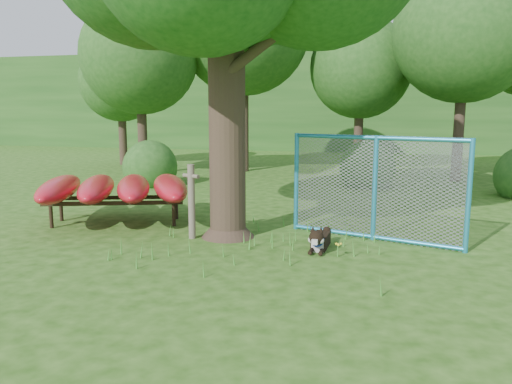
# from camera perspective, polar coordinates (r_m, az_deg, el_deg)

# --- Properties ---
(ground) EXTENTS (80.00, 80.00, 0.00)m
(ground) POSITION_cam_1_polar(r_m,az_deg,el_deg) (8.35, -3.37, -8.06)
(ground) COLOR #204A0E
(ground) RESTS_ON ground
(wooden_post) EXTENTS (0.39, 0.24, 1.46)m
(wooden_post) POSITION_cam_1_polar(r_m,az_deg,el_deg) (9.76, -7.38, -0.87)
(wooden_post) COLOR brown
(wooden_post) RESTS_ON ground
(kayak_rack) EXTENTS (4.18, 3.76, 1.04)m
(kayak_rack) POSITION_cam_1_polar(r_m,az_deg,el_deg) (11.40, -15.80, 0.44)
(kayak_rack) COLOR black
(kayak_rack) RESTS_ON ground
(husky_dog) EXTENTS (0.32, 1.14, 0.51)m
(husky_dog) POSITION_cam_1_polar(r_m,az_deg,el_deg) (9.10, 7.26, -5.47)
(husky_dog) COLOR black
(husky_dog) RESTS_ON ground
(fence_section) EXTENTS (3.32, 1.15, 3.37)m
(fence_section) POSITION_cam_1_polar(r_m,az_deg,el_deg) (9.80, 13.41, 0.42)
(fence_section) COLOR #2A94C6
(fence_section) RESTS_ON ground
(wildflower_clump) EXTENTS (0.12, 0.12, 0.25)m
(wildflower_clump) POSITION_cam_1_polar(r_m,az_deg,el_deg) (8.69, 9.36, -6.04)
(wildflower_clump) COLOR #45902F
(wildflower_clump) RESTS_ON ground
(bg_tree_a) EXTENTS (4.40, 4.40, 6.70)m
(bg_tree_a) POSITION_cam_1_polar(r_m,az_deg,el_deg) (19.81, -13.17, 14.94)
(bg_tree_a) COLOR #31241B
(bg_tree_a) RESTS_ON ground
(bg_tree_b) EXTENTS (5.20, 5.20, 8.22)m
(bg_tree_b) POSITION_cam_1_polar(r_m,az_deg,el_deg) (20.56, -1.41, 18.13)
(bg_tree_b) COLOR #31241B
(bg_tree_b) RESTS_ON ground
(bg_tree_c) EXTENTS (4.00, 4.00, 6.12)m
(bg_tree_c) POSITION_cam_1_polar(r_m,az_deg,el_deg) (20.67, 11.86, 13.70)
(bg_tree_c) COLOR #31241B
(bg_tree_c) RESTS_ON ground
(bg_tree_d) EXTENTS (4.80, 4.80, 7.50)m
(bg_tree_d) POSITION_cam_1_polar(r_m,az_deg,el_deg) (18.95, 22.80, 16.56)
(bg_tree_d) COLOR #31241B
(bg_tree_d) RESTS_ON ground
(bg_tree_f) EXTENTS (3.60, 3.60, 5.55)m
(bg_tree_f) POSITION_cam_1_polar(r_m,az_deg,el_deg) (23.57, -15.24, 12.10)
(bg_tree_f) COLOR #31241B
(bg_tree_f) RESTS_ON ground
(shrub_left) EXTENTS (1.80, 1.80, 1.80)m
(shrub_left) POSITION_cam_1_polar(r_m,az_deg,el_deg) (16.99, -11.93, 0.76)
(shrub_left) COLOR #204F19
(shrub_left) RESTS_ON ground
(shrub_mid) EXTENTS (1.80, 1.80, 1.80)m
(shrub_mid) POSITION_cam_1_polar(r_m,az_deg,el_deg) (16.78, 12.53, 0.63)
(shrub_mid) COLOR #204F19
(shrub_mid) RESTS_ON ground
(wooded_hillside) EXTENTS (80.00, 12.00, 6.00)m
(wooded_hillside) POSITION_cam_1_polar(r_m,az_deg,el_deg) (35.67, 10.36, 10.09)
(wooded_hillside) COLOR #204F19
(wooded_hillside) RESTS_ON ground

